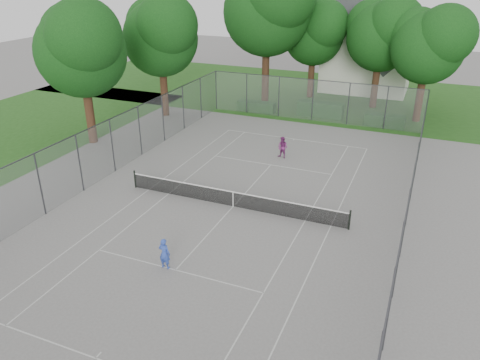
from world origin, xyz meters
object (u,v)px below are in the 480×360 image
at_px(tennis_net, 233,198).
at_px(girl_player, 164,253).
at_px(woman_player, 283,147).
at_px(house, 368,48).

distance_m(tennis_net, girl_player, 6.43).
bearing_deg(woman_player, girl_player, -77.38).
height_order(house, girl_player, house).
height_order(tennis_net, woman_player, woman_player).
bearing_deg(woman_player, tennis_net, -76.35).
height_order(tennis_net, girl_player, girl_player).
xyz_separation_m(girl_player, woman_player, (0.82, 14.31, 0.01)).
relative_size(tennis_net, woman_player, 8.53).
relative_size(house, girl_player, 7.19).
distance_m(house, girl_player, 36.36).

